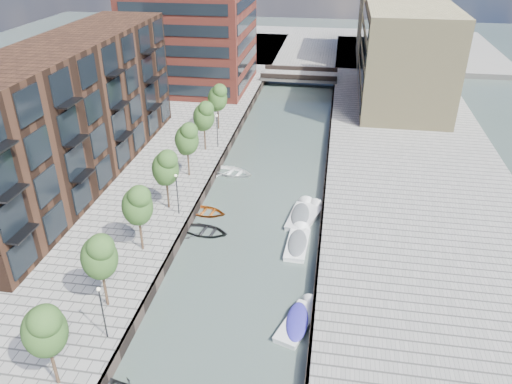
% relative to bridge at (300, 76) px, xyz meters
% --- Properties ---
extents(water, '(300.00, 300.00, 0.00)m').
position_rel_bridge_xyz_m(water, '(0.00, -32.00, -1.39)').
color(water, '#38473F').
rests_on(water, ground).
extents(quay_left, '(60.00, 140.00, 1.00)m').
position_rel_bridge_xyz_m(quay_left, '(-36.00, -32.00, -0.89)').
color(quay_left, gray).
rests_on(quay_left, ground).
extents(quay_right, '(20.00, 140.00, 1.00)m').
position_rel_bridge_xyz_m(quay_right, '(16.00, -32.00, -0.89)').
color(quay_right, gray).
rests_on(quay_right, ground).
extents(quay_wall_left, '(0.25, 140.00, 1.00)m').
position_rel_bridge_xyz_m(quay_wall_left, '(-6.10, -32.00, -0.89)').
color(quay_wall_left, '#332823').
rests_on(quay_wall_left, ground).
extents(quay_wall_right, '(0.25, 140.00, 1.00)m').
position_rel_bridge_xyz_m(quay_wall_right, '(6.10, -32.00, -0.89)').
color(quay_wall_right, '#332823').
rests_on(quay_wall_right, ground).
extents(far_closure, '(80.00, 40.00, 1.00)m').
position_rel_bridge_xyz_m(far_closure, '(0.00, 28.00, -0.89)').
color(far_closure, gray).
rests_on(far_closure, ground).
extents(apartment_block, '(8.00, 38.00, 14.00)m').
position_rel_bridge_xyz_m(apartment_block, '(-20.00, -42.00, 6.61)').
color(apartment_block, black).
rests_on(apartment_block, quay_left).
extents(tan_block_near, '(12.00, 25.00, 14.00)m').
position_rel_bridge_xyz_m(tan_block_near, '(16.00, -10.00, 6.61)').
color(tan_block_near, tan).
rests_on(tan_block_near, quay_right).
extents(tan_block_far, '(12.00, 20.00, 16.00)m').
position_rel_bridge_xyz_m(tan_block_far, '(16.00, 16.00, 7.61)').
color(tan_block_far, tan).
rests_on(tan_block_far, quay_right).
extents(bridge, '(13.00, 6.00, 1.30)m').
position_rel_bridge_xyz_m(bridge, '(0.00, 0.00, 0.00)').
color(bridge, gray).
rests_on(bridge, ground).
extents(tree_0, '(2.50, 2.50, 5.95)m').
position_rel_bridge_xyz_m(tree_0, '(-8.50, -68.00, 3.92)').
color(tree_0, '#382619').
rests_on(tree_0, quay_left).
extents(tree_1, '(2.50, 2.50, 5.95)m').
position_rel_bridge_xyz_m(tree_1, '(-8.50, -61.00, 3.92)').
color(tree_1, '#382619').
rests_on(tree_1, quay_left).
extents(tree_2, '(2.50, 2.50, 5.95)m').
position_rel_bridge_xyz_m(tree_2, '(-8.50, -54.00, 3.92)').
color(tree_2, '#382619').
rests_on(tree_2, quay_left).
extents(tree_3, '(2.50, 2.50, 5.95)m').
position_rel_bridge_xyz_m(tree_3, '(-8.50, -47.00, 3.92)').
color(tree_3, '#382619').
rests_on(tree_3, quay_left).
extents(tree_4, '(2.50, 2.50, 5.95)m').
position_rel_bridge_xyz_m(tree_4, '(-8.50, -40.00, 3.92)').
color(tree_4, '#382619').
rests_on(tree_4, quay_left).
extents(tree_5, '(2.50, 2.50, 5.95)m').
position_rel_bridge_xyz_m(tree_5, '(-8.50, -33.00, 3.92)').
color(tree_5, '#382619').
rests_on(tree_5, quay_left).
extents(tree_6, '(2.50, 2.50, 5.95)m').
position_rel_bridge_xyz_m(tree_6, '(-8.50, -26.00, 3.92)').
color(tree_6, '#382619').
rests_on(tree_6, quay_left).
extents(lamp_0, '(0.24, 0.24, 4.12)m').
position_rel_bridge_xyz_m(lamp_0, '(-7.20, -64.00, 2.12)').
color(lamp_0, black).
rests_on(lamp_0, quay_left).
extents(lamp_1, '(0.24, 0.24, 4.12)m').
position_rel_bridge_xyz_m(lamp_1, '(-7.20, -48.00, 2.12)').
color(lamp_1, black).
rests_on(lamp_1, quay_left).
extents(lamp_2, '(0.24, 0.24, 4.12)m').
position_rel_bridge_xyz_m(lamp_2, '(-7.20, -32.00, 2.12)').
color(lamp_2, black).
rests_on(lamp_2, quay_left).
extents(sloop_2, '(4.42, 3.43, 0.84)m').
position_rel_bridge_xyz_m(sloop_2, '(-5.19, -45.95, -1.39)').
color(sloop_2, '#9F4711').
rests_on(sloop_2, ground).
extents(sloop_3, '(5.58, 4.59, 1.01)m').
position_rel_bridge_xyz_m(sloop_3, '(-4.38, -37.10, -1.39)').
color(sloop_3, white).
rests_on(sloop_3, ground).
extents(sloop_4, '(4.67, 3.64, 0.88)m').
position_rel_bridge_xyz_m(sloop_4, '(-4.33, -49.37, -1.39)').
color(sloop_4, black).
rests_on(sloop_4, ground).
extents(motorboat_1, '(2.00, 5.24, 1.72)m').
position_rel_bridge_xyz_m(motorboat_1, '(4.18, -49.74, -1.18)').
color(motorboat_1, white).
rests_on(motorboat_1, ground).
extents(motorboat_2, '(3.39, 5.63, 1.78)m').
position_rel_bridge_xyz_m(motorboat_2, '(4.74, -44.99, -1.29)').
color(motorboat_2, silver).
rests_on(motorboat_2, ground).
extents(motorboat_3, '(3.15, 5.17, 1.63)m').
position_rel_bridge_xyz_m(motorboat_3, '(5.18, -59.49, -1.19)').
color(motorboat_3, white).
rests_on(motorboat_3, ground).
extents(motorboat_4, '(2.59, 5.64, 1.81)m').
position_rel_bridge_xyz_m(motorboat_4, '(4.08, -45.01, -1.17)').
color(motorboat_4, silver).
rests_on(motorboat_4, ground).
extents(car, '(2.63, 4.23, 1.34)m').
position_rel_bridge_xyz_m(car, '(11.82, -12.08, 0.28)').
color(car, '#A0A2A4').
rests_on(car, quay_right).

